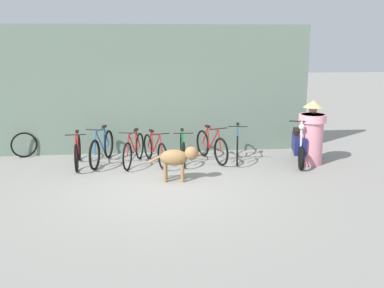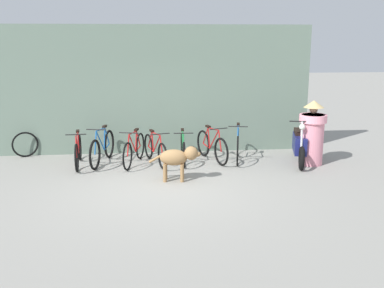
{
  "view_description": "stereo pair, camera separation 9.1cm",
  "coord_description": "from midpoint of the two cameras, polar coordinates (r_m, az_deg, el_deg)",
  "views": [
    {
      "loc": [
        -0.32,
        -8.59,
        2.93
      ],
      "look_at": [
        0.74,
        1.04,
        0.65
      ],
      "focal_mm": 42.0,
      "sensor_mm": 36.0,
      "label": 1
    },
    {
      "loc": [
        -0.23,
        -8.6,
        2.93
      ],
      "look_at": [
        0.74,
        1.04,
        0.65
      ],
      "focal_mm": 42.0,
      "sensor_mm": 36.0,
      "label": 2
    }
  ],
  "objects": [
    {
      "name": "bicycle_6",
      "position": [
        11.06,
        6.07,
        -0.14
      ],
      "size": [
        0.49,
        1.64,
        0.93
      ],
      "rotation": [
        0.0,
        0.0,
        -1.78
      ],
      "color": "black",
      "rests_on": "ground"
    },
    {
      "name": "stray_dog",
      "position": [
        9.39,
        -1.51,
        -1.74
      ],
      "size": [
        1.1,
        0.4,
        0.75
      ],
      "rotation": [
        0.0,
        0.0,
        6.17
      ],
      "color": "#997247",
      "rests_on": "ground"
    },
    {
      "name": "bicycle_2",
      "position": [
        10.75,
        -7.12,
        -0.73
      ],
      "size": [
        0.57,
        1.63,
        0.85
      ],
      "rotation": [
        0.0,
        0.0,
        -1.84
      ],
      "color": "black",
      "rests_on": "ground"
    },
    {
      "name": "ground_plane",
      "position": [
        9.09,
        -3.72,
        -5.6
      ],
      "size": [
        60.0,
        60.0,
        0.0
      ],
      "primitive_type": "plane",
      "color": "gray"
    },
    {
      "name": "bicycle_5",
      "position": [
        10.99,
        2.78,
        -0.31
      ],
      "size": [
        0.62,
        1.57,
        0.87
      ],
      "rotation": [
        0.0,
        0.0,
        -1.24
      ],
      "color": "black",
      "rests_on": "ground"
    },
    {
      "name": "shop_wall_back",
      "position": [
        11.7,
        -4.39,
        6.88
      ],
      "size": [
        8.06,
        0.2,
        3.28
      ],
      "color": "slate",
      "rests_on": "ground"
    },
    {
      "name": "bicycle_1",
      "position": [
        10.94,
        -11.08,
        -0.53
      ],
      "size": [
        0.54,
        1.76,
        0.92
      ],
      "rotation": [
        0.0,
        0.0,
        -1.79
      ],
      "color": "black",
      "rests_on": "ground"
    },
    {
      "name": "bicycle_0",
      "position": [
        10.87,
        -14.03,
        -0.92
      ],
      "size": [
        0.46,
        1.67,
        0.84
      ],
      "rotation": [
        0.0,
        0.0,
        -1.5
      ],
      "color": "black",
      "rests_on": "ground"
    },
    {
      "name": "spare_tire_left",
      "position": [
        12.06,
        -20.23,
        -0.06
      ],
      "size": [
        0.62,
        0.29,
        0.65
      ],
      "rotation": [
        0.0,
        0.0,
        0.39
      ],
      "color": "black",
      "rests_on": "ground"
    },
    {
      "name": "bicycle_4",
      "position": [
        10.9,
        -0.92,
        -0.58
      ],
      "size": [
        0.46,
        1.67,
        0.8
      ],
      "rotation": [
        0.0,
        0.0,
        -1.61
      ],
      "color": "black",
      "rests_on": "ground"
    },
    {
      "name": "motorcycle",
      "position": [
        11.14,
        13.72,
        -0.1
      ],
      "size": [
        0.67,
        1.91,
        1.09
      ],
      "rotation": [
        0.0,
        0.0,
        -1.82
      ],
      "color": "black",
      "rests_on": "ground"
    },
    {
      "name": "bicycle_3",
      "position": [
        10.74,
        -4.45,
        -0.76
      ],
      "size": [
        0.6,
        1.62,
        0.81
      ],
      "rotation": [
        0.0,
        0.0,
        -1.27
      ],
      "color": "black",
      "rests_on": "ground"
    },
    {
      "name": "person_in_robes",
      "position": [
        10.97,
        15.25,
        1.35
      ],
      "size": [
        0.79,
        0.79,
        1.53
      ],
      "rotation": [
        0.0,
        0.0,
        2.87
      ],
      "color": "pink",
      "rests_on": "ground"
    }
  ]
}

